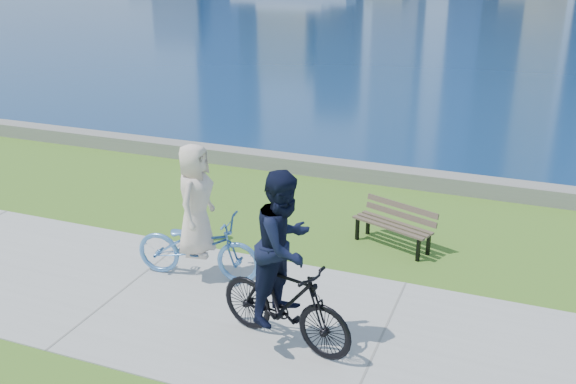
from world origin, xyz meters
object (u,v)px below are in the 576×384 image
park_bench (395,222)px  cyclist_man (284,275)px  cyclist_woman (197,230)px  bollard_lamp (193,208)px

park_bench → cyclist_man: cyclist_man is taller
cyclist_woman → cyclist_man: size_ratio=0.91×
cyclist_woman → bollard_lamp: bearing=25.3°
bollard_lamp → cyclist_woman: (0.75, -1.19, 0.21)m
park_bench → cyclist_woman: bearing=-117.7°
bollard_lamp → cyclist_woman: bearing=-57.8°
park_bench → cyclist_woman: 3.51m
bollard_lamp → cyclist_man: size_ratio=0.46×
park_bench → cyclist_woman: size_ratio=0.69×
park_bench → bollard_lamp: bollard_lamp is taller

